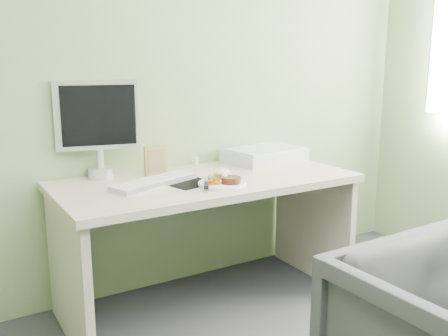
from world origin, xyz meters
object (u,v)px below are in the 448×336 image
plate (222,184)px  monitor (97,124)px  desk (207,211)px  scanner (264,155)px

plate → monitor: (-0.48, 0.49, 0.29)m
desk → plate: size_ratio=6.47×
desk → monitor: (-0.49, 0.31, 0.48)m
desk → monitor: size_ratio=3.08×
scanner → plate: bearing=-152.0°
plate → monitor: monitor is taller
desk → monitor: bearing=147.1°
plate → monitor: bearing=134.6°
scanner → desk: bearing=-165.9°
desk → plate: plate is taller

